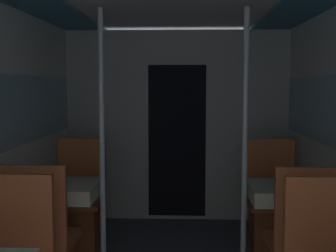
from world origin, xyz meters
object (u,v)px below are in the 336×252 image
object	(u,v)px
chair_right_far_1	(272,219)
dining_table_left_1	(62,196)
dining_table_right_1	(286,198)
support_pole_left_1	(102,143)
support_pole_right_1	(245,144)
chair_left_far_1	(79,216)

from	to	relation	value
chair_right_far_1	dining_table_left_1	bearing A→B (deg)	17.13
dining_table_right_1	dining_table_left_1	bearing A→B (deg)	180.00
dining_table_left_1	support_pole_left_1	size ratio (longest dim) A/B	0.35
dining_table_left_1	support_pole_left_1	bearing A→B (deg)	0.00
chair_right_far_1	support_pole_right_1	size ratio (longest dim) A/B	0.48
dining_table_left_1	chair_left_far_1	bearing A→B (deg)	90.00
chair_left_far_1	dining_table_right_1	bearing A→B (deg)	162.87
chair_left_far_1	dining_table_right_1	xyz separation A→B (m)	(1.78, -0.55, 0.33)
dining_table_right_1	chair_left_far_1	bearing A→B (deg)	162.87
support_pole_left_1	support_pole_right_1	xyz separation A→B (m)	(1.13, 0.00, 0.00)
dining_table_left_1	dining_table_right_1	world-z (taller)	same
dining_table_right_1	chair_right_far_1	distance (m)	0.64
dining_table_left_1	chair_left_far_1	world-z (taller)	chair_left_far_1
support_pole_left_1	chair_right_far_1	xyz separation A→B (m)	(1.45, 0.55, -0.76)
chair_right_far_1	support_pole_right_1	world-z (taller)	support_pole_right_1
dining_table_left_1	dining_table_right_1	xyz separation A→B (m)	(1.78, 0.00, 0.00)
support_pole_left_1	dining_table_right_1	xyz separation A→B (m)	(1.45, 0.00, -0.43)
dining_table_left_1	dining_table_right_1	distance (m)	1.78
chair_left_far_1	chair_right_far_1	xyz separation A→B (m)	(1.78, 0.00, 0.00)
support_pole_left_1	support_pole_right_1	distance (m)	1.13
chair_left_far_1	support_pole_right_1	bearing A→B (deg)	159.30
chair_left_far_1	support_pole_left_1	size ratio (longest dim) A/B	0.48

